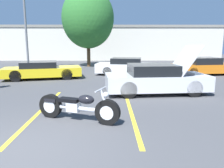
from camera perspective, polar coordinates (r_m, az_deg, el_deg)
name	(u,v)px	position (r m, az deg, el deg)	size (l,w,h in m)	color
ground_plane	(16,154)	(4.97, -23.79, -16.33)	(80.00, 80.00, 0.00)	#474749
parking_stripe_foreground	(41,111)	(7.54, -18.16, -6.67)	(0.12, 5.45, 0.01)	yellow
parking_stripe_middle	(131,111)	(7.21, 4.86, -6.94)	(0.12, 5.45, 0.01)	yellow
far_building	(96,42)	(29.70, -4.17, 10.92)	(32.00, 4.20, 4.40)	beige
light_pole	(27,23)	(20.01, -21.43, 14.62)	(1.21, 0.28, 6.88)	slate
tree_background	(88,18)	(20.84, -6.30, 16.69)	(4.73, 4.73, 7.12)	brown
motorcycle	(77,107)	(6.26, -9.00, -5.87)	(2.40, 1.08, 0.99)	black
show_car_hood_open	(156,79)	(9.80, 11.47, 1.31)	(4.52, 2.28, 2.10)	silver
parked_car_right_row	(204,66)	(16.69, 22.99, 4.25)	(4.55, 2.49, 1.19)	orange
parked_car_mid_row	(128,67)	(15.30, 4.27, 4.55)	(4.70, 2.52, 1.16)	white
parked_car_left_row	(42,70)	(14.24, -17.86, 3.47)	(4.96, 2.96, 1.06)	yellow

